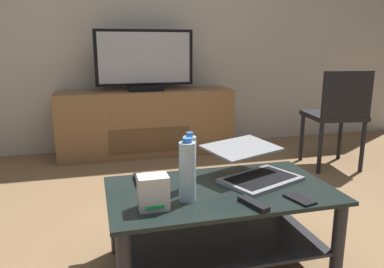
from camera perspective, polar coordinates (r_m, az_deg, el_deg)
name	(u,v)px	position (r m, az deg, el deg)	size (l,w,h in m)	color
ground_plane	(218,267)	(1.97, 3.95, -19.50)	(7.68, 7.68, 0.00)	olive
back_wall	(144,11)	(4.00, -7.39, 18.08)	(6.40, 0.12, 2.80)	beige
coffee_table	(220,214)	(1.85, 4.28, -12.05)	(1.06, 0.61, 0.41)	black
media_cabinet	(146,122)	(3.74, -6.99, 1.76)	(1.70, 0.43, 0.64)	olive
television	(145,62)	(3.65, -7.21, 10.85)	(0.93, 0.20, 0.57)	black
dining_chair	(338,112)	(3.46, 21.30, 3.08)	(0.50, 0.50, 0.87)	black
laptop	(253,166)	(1.93, 9.25, -4.87)	(0.50, 0.51, 0.16)	gray
router_box	(153,192)	(1.57, -5.93, -8.81)	(0.13, 0.10, 0.14)	white
water_bottle_near	(187,171)	(1.62, -0.70, -5.66)	(0.07, 0.07, 0.28)	silver
water_bottle_far	(190,162)	(1.75, -0.35, -4.30)	(0.06, 0.06, 0.27)	silver
cell_phone	(300,199)	(1.73, 16.06, -9.49)	(0.07, 0.14, 0.01)	black
tv_remote	(253,204)	(1.63, 9.33, -10.40)	(0.04, 0.16, 0.02)	black
soundbar_remote	(140,180)	(1.89, -7.99, -6.88)	(0.04, 0.16, 0.02)	black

